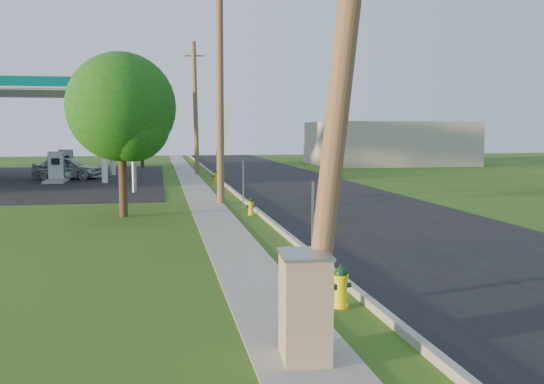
% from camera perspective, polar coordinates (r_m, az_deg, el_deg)
% --- Properties ---
extents(ground_plane, '(140.00, 140.00, 0.00)m').
position_cam_1_polar(ground_plane, '(10.23, 8.39, -12.33)').
color(ground_plane, '#304513').
rests_on(ground_plane, ground).
extents(road, '(8.00, 120.00, 0.02)m').
position_cam_1_polar(road, '(20.91, 11.21, -3.02)').
color(road, black).
rests_on(road, ground).
extents(curb, '(0.15, 120.00, 0.15)m').
position_cam_1_polar(curb, '(19.78, 0.37, -3.22)').
color(curb, gray).
rests_on(curb, ground).
extents(sidewalk, '(1.50, 120.00, 0.03)m').
position_cam_1_polar(sidewalk, '(19.54, -4.69, -3.53)').
color(sidewalk, gray).
rests_on(sidewalk, ground).
extents(utility_pole_near, '(1.40, 0.32, 9.48)m').
position_cam_1_polar(utility_pole_near, '(8.74, 7.20, 16.51)').
color(utility_pole_near, brown).
rests_on(utility_pole_near, ground).
extents(utility_pole_mid, '(1.40, 0.32, 9.80)m').
position_cam_1_polar(utility_pole_mid, '(26.38, -4.92, 9.64)').
color(utility_pole_mid, brown).
rests_on(utility_pole_mid, ground).
extents(utility_pole_far, '(1.40, 0.32, 9.50)m').
position_cam_1_polar(utility_pole_far, '(44.30, -7.22, 7.85)').
color(utility_pole_far, brown).
rests_on(utility_pole_far, ground).
extents(sign_post_near, '(0.05, 0.04, 2.00)m').
position_cam_1_polar(sign_post_near, '(13.99, 3.85, -3.15)').
color(sign_post_near, gray).
rests_on(sign_post_near, ground).
extents(sign_post_mid, '(0.05, 0.04, 2.00)m').
position_cam_1_polar(sign_post_mid, '(25.52, -2.72, 0.90)').
color(sign_post_mid, gray).
rests_on(sign_post_mid, ground).
extents(sign_post_far, '(0.05, 0.04, 2.00)m').
position_cam_1_polar(sign_post_far, '(37.61, -5.25, 2.45)').
color(sign_post_far, gray).
rests_on(sign_post_far, ground).
extents(fuel_pump_ne, '(1.20, 3.20, 1.90)m').
position_cam_1_polar(fuel_pump_ne, '(39.77, -19.63, 1.92)').
color(fuel_pump_ne, gray).
rests_on(fuel_pump_ne, ground).
extents(fuel_pump_se, '(1.20, 3.20, 1.90)m').
position_cam_1_polar(fuel_pump_se, '(43.72, -18.80, 2.26)').
color(fuel_pump_se, gray).
rests_on(fuel_pump_se, ground).
extents(price_pylon, '(0.34, 2.04, 6.85)m').
position_cam_1_polar(price_pylon, '(31.80, -13.03, 9.72)').
color(price_pylon, gray).
rests_on(price_pylon, ground).
extents(distant_building, '(14.00, 10.00, 4.00)m').
position_cam_1_polar(distant_building, '(58.20, 10.88, 4.52)').
color(distant_building, gray).
rests_on(distant_building, ground).
extents(tree_verge, '(3.98, 3.98, 6.03)m').
position_cam_1_polar(tree_verge, '(22.85, -13.77, 7.39)').
color(tree_verge, '#3C2818').
rests_on(tree_verge, ground).
extents(tree_lot, '(5.19, 5.19, 7.86)m').
position_cam_1_polar(tree_lot, '(52.46, -12.10, 7.72)').
color(tree_lot, '#3C2818').
rests_on(tree_lot, ground).
extents(hydrant_near, '(0.40, 0.36, 0.78)m').
position_cam_1_polar(hydrant_near, '(11.07, 6.48, -8.85)').
color(hydrant_near, '#FFE403').
rests_on(hydrant_near, ground).
extents(hydrant_mid, '(0.34, 0.31, 0.67)m').
position_cam_1_polar(hydrant_mid, '(22.82, -1.99, -1.38)').
color(hydrant_mid, gold).
rests_on(hydrant_mid, ground).
extents(hydrant_far, '(0.43, 0.38, 0.82)m').
position_cam_1_polar(hydrant_far, '(37.07, -5.29, 1.48)').
color(hydrant_far, '#EABD00').
rests_on(hydrant_far, ground).
extents(utility_cabinet, '(0.74, 0.94, 1.52)m').
position_cam_1_polar(utility_cabinet, '(8.48, 3.11, -10.73)').
color(utility_cabinet, tan).
rests_on(utility_cabinet, ground).
extents(car_silver, '(4.76, 3.03, 1.51)m').
position_cam_1_polar(car_silver, '(41.98, -18.70, 2.18)').
color(car_silver, '#B9BCC1').
rests_on(car_silver, ground).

